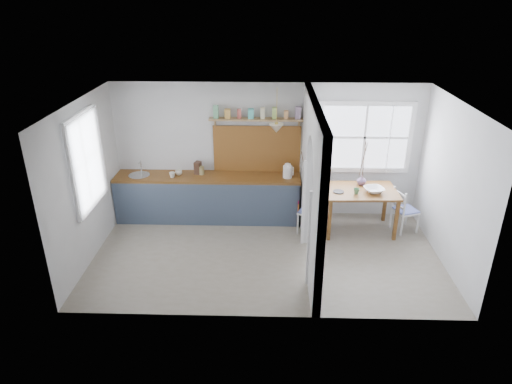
{
  "coord_description": "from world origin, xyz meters",
  "views": [
    {
      "loc": [
        0.02,
        -6.63,
        4.15
      ],
      "look_at": [
        -0.18,
        0.2,
        1.07
      ],
      "focal_mm": 32.0,
      "sensor_mm": 36.0,
      "label": 1
    }
  ],
  "objects_px": {
    "dining_table": "(358,210)",
    "chair_left": "(311,210)",
    "chair_right": "(406,210)",
    "vase": "(362,180)",
    "kettle": "(288,171)"
  },
  "relations": [
    {
      "from": "chair_left",
      "to": "chair_right",
      "type": "height_order",
      "value": "chair_left"
    },
    {
      "from": "dining_table",
      "to": "chair_left",
      "type": "distance_m",
      "value": 0.89
    },
    {
      "from": "dining_table",
      "to": "chair_right",
      "type": "xyz_separation_m",
      "value": [
        0.86,
        0.01,
        0.02
      ]
    },
    {
      "from": "dining_table",
      "to": "chair_left",
      "type": "bearing_deg",
      "value": -175.58
    },
    {
      "from": "vase",
      "to": "chair_right",
      "type": "bearing_deg",
      "value": -16.94
    },
    {
      "from": "kettle",
      "to": "chair_left",
      "type": "bearing_deg",
      "value": -29.92
    },
    {
      "from": "kettle",
      "to": "dining_table",
      "type": "bearing_deg",
      "value": 1.38
    },
    {
      "from": "dining_table",
      "to": "vase",
      "type": "xyz_separation_m",
      "value": [
        0.06,
        0.26,
        0.5
      ]
    },
    {
      "from": "dining_table",
      "to": "kettle",
      "type": "relative_size",
      "value": 4.74
    },
    {
      "from": "chair_right",
      "to": "dining_table",
      "type": "bearing_deg",
      "value": 70.57
    },
    {
      "from": "chair_right",
      "to": "kettle",
      "type": "relative_size",
      "value": 3.08
    },
    {
      "from": "chair_left",
      "to": "chair_right",
      "type": "bearing_deg",
      "value": 115.8
    },
    {
      "from": "kettle",
      "to": "vase",
      "type": "relative_size",
      "value": 1.51
    },
    {
      "from": "chair_left",
      "to": "vase",
      "type": "relative_size",
      "value": 4.85
    },
    {
      "from": "vase",
      "to": "kettle",
      "type": "bearing_deg",
      "value": 176.41
    }
  ]
}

